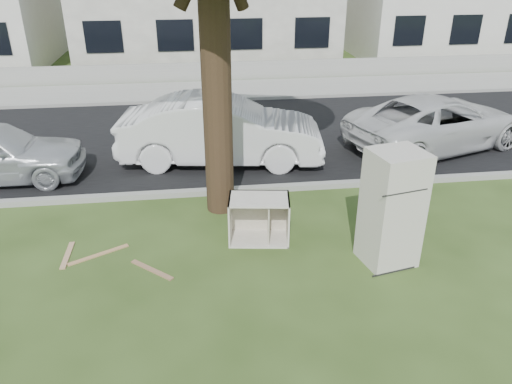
{
  "coord_description": "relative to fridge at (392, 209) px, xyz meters",
  "views": [
    {
      "loc": [
        -0.84,
        -7.05,
        4.69
      ],
      "look_at": [
        0.16,
        0.6,
        0.91
      ],
      "focal_mm": 35.0,
      "sensor_mm": 36.0,
      "label": 1
    }
  ],
  "objects": [
    {
      "name": "sidewalk",
      "position": [
        -2.21,
        11.4,
        -0.96
      ],
      "size": [
        120.0,
        2.8,
        0.01
      ],
      "primitive_type": "cube",
      "color": "gray",
      "rests_on": "ground"
    },
    {
      "name": "road",
      "position": [
        -2.21,
        6.4,
        -0.96
      ],
      "size": [
        120.0,
        7.0,
        0.01
      ],
      "primitive_type": "cube",
      "color": "black",
      "rests_on": "ground"
    },
    {
      "name": "car_center",
      "position": [
        -2.42,
        4.64,
        -0.18
      ],
      "size": [
        4.98,
        2.29,
        1.58
      ],
      "primitive_type": "imported",
      "rotation": [
        0.0,
        0.0,
        1.44
      ],
      "color": "silver",
      "rests_on": "ground"
    },
    {
      "name": "low_wall",
      "position": [
        -2.21,
        13.0,
        -0.62
      ],
      "size": [
        120.0,
        0.15,
        0.7
      ],
      "primitive_type": "cube",
      "color": "gray",
      "rests_on": "ground"
    },
    {
      "name": "car_right",
      "position": [
        3.16,
        4.91,
        -0.29
      ],
      "size": [
        5.35,
        3.72,
        1.36
      ],
      "primitive_type": "imported",
      "rotation": [
        0.0,
        0.0,
        1.9
      ],
      "color": "silver",
      "rests_on": "ground"
    },
    {
      "name": "plank_b",
      "position": [
        -3.85,
        0.19,
        -0.96
      ],
      "size": [
        0.72,
        0.67,
        0.02
      ],
      "primitive_type": "cube",
      "rotation": [
        0.0,
        0.0,
        -0.74
      ],
      "color": "#926B4C",
      "rests_on": "ground"
    },
    {
      "name": "kerb_near",
      "position": [
        -2.21,
        2.85,
        -0.97
      ],
      "size": [
        120.0,
        0.18,
        0.12
      ],
      "primitive_type": "cube",
      "color": "gray",
      "rests_on": "ground"
    },
    {
      "name": "fridge",
      "position": [
        0.0,
        0.0,
        0.0
      ],
      "size": [
        0.94,
        0.89,
        1.94
      ],
      "primitive_type": "cube",
      "rotation": [
        0.0,
        0.0,
        0.21
      ],
      "color": "#BBB3A9",
      "rests_on": "ground"
    },
    {
      "name": "plank_c",
      "position": [
        -5.3,
        0.81,
        -0.96
      ],
      "size": [
        0.09,
        0.82,
        0.02
      ],
      "primitive_type": "cube",
      "rotation": [
        0.0,
        0.0,
        1.57
      ],
      "color": "tan",
      "rests_on": "ground"
    },
    {
      "name": "cabinet",
      "position": [
        -2.01,
        0.93,
        -0.56
      ],
      "size": [
        1.13,
        0.79,
        0.82
      ],
      "primitive_type": "cube",
      "rotation": [
        0.0,
        0.0,
        -0.14
      ],
      "color": "white",
      "rests_on": "ground"
    },
    {
      "name": "kerb_far",
      "position": [
        -2.21,
        9.95,
        -0.97
      ],
      "size": [
        120.0,
        0.18,
        0.12
      ],
      "primitive_type": "cube",
      "color": "gray",
      "rests_on": "ground"
    },
    {
      "name": "ground",
      "position": [
        -2.21,
        0.4,
        -0.97
      ],
      "size": [
        120.0,
        120.0,
        0.0
      ],
      "primitive_type": "plane",
      "color": "#2E4418"
    },
    {
      "name": "plank_a",
      "position": [
        -4.78,
        0.75,
        -0.96
      ],
      "size": [
        0.96,
        0.58,
        0.02
      ],
      "primitive_type": "cube",
      "rotation": [
        0.0,
        0.0,
        0.5
      ],
      "color": "tan",
      "rests_on": "ground"
    }
  ]
}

